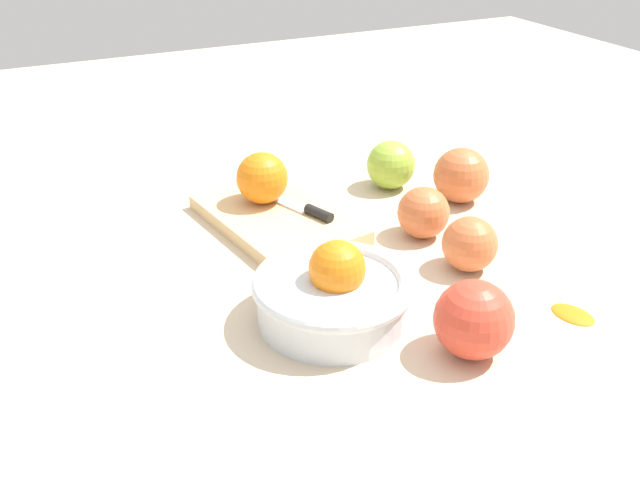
# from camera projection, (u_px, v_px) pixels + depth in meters

# --- Properties ---
(ground_plane) EXTENTS (2.40, 2.40, 0.00)m
(ground_plane) POSITION_uv_depth(u_px,v_px,m) (367.00, 257.00, 0.92)
(ground_plane) COLOR beige
(bowl) EXTENTS (0.18, 0.18, 0.09)m
(bowl) POSITION_uv_depth(u_px,v_px,m) (333.00, 293.00, 0.78)
(bowl) COLOR silver
(bowl) RESTS_ON ground_plane
(cutting_board) EXTENTS (0.26, 0.19, 0.02)m
(cutting_board) POSITION_uv_depth(u_px,v_px,m) (277.00, 219.00, 1.00)
(cutting_board) COLOR #DBB77F
(cutting_board) RESTS_ON ground_plane
(orange_on_board) EXTENTS (0.07, 0.07, 0.07)m
(orange_on_board) POSITION_uv_depth(u_px,v_px,m) (262.00, 178.00, 1.01)
(orange_on_board) COLOR orange
(orange_on_board) RESTS_ON cutting_board
(knife) EXTENTS (0.15, 0.07, 0.01)m
(knife) POSITION_uv_depth(u_px,v_px,m) (302.00, 207.00, 1.00)
(knife) COLOR silver
(knife) RESTS_ON cutting_board
(apple_front_center) EXTENTS (0.07, 0.07, 0.07)m
(apple_front_center) POSITION_uv_depth(u_px,v_px,m) (423.00, 213.00, 0.96)
(apple_front_center) COLOR #CC6638
(apple_front_center) RESTS_ON ground_plane
(apple_front_right) EXTENTS (0.08, 0.08, 0.08)m
(apple_front_right) POSITION_uv_depth(u_px,v_px,m) (391.00, 165.00, 1.10)
(apple_front_right) COLOR #8EB738
(apple_front_right) RESTS_ON ground_plane
(apple_mid_left) EXTENTS (0.08, 0.08, 0.08)m
(apple_mid_left) POSITION_uv_depth(u_px,v_px,m) (476.00, 319.00, 0.73)
(apple_mid_left) COLOR #D6422D
(apple_mid_left) RESTS_ON ground_plane
(apple_front_left) EXTENTS (0.07, 0.07, 0.07)m
(apple_front_left) POSITION_uv_depth(u_px,v_px,m) (470.00, 244.00, 0.88)
(apple_front_left) COLOR #CC6638
(apple_front_left) RESTS_ON ground_plane
(apple_front_right_2) EXTENTS (0.08, 0.08, 0.08)m
(apple_front_right_2) POSITION_uv_depth(u_px,v_px,m) (461.00, 175.00, 1.05)
(apple_front_right_2) COLOR #CC6638
(apple_front_right_2) RESTS_ON ground_plane
(citrus_peel) EXTENTS (0.06, 0.05, 0.01)m
(citrus_peel) POSITION_uv_depth(u_px,v_px,m) (573.00, 312.00, 0.80)
(citrus_peel) COLOR orange
(citrus_peel) RESTS_ON ground_plane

